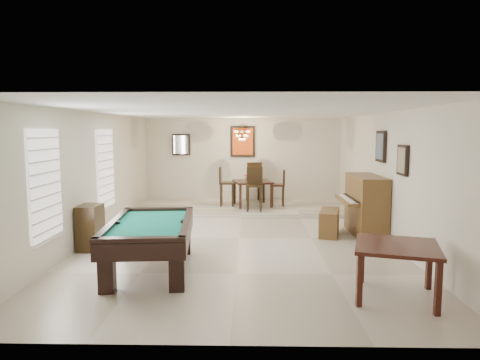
{
  "coord_description": "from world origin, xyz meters",
  "views": [
    {
      "loc": [
        0.2,
        -8.72,
        2.22
      ],
      "look_at": [
        0.0,
        0.6,
        1.15
      ],
      "focal_mm": 32.0,
      "sensor_mm": 36.0,
      "label": 1
    }
  ],
  "objects_px": {
    "upright_piano": "(359,205)",
    "flower_vase": "(253,172)",
    "dining_chair_west": "(227,186)",
    "piano_bench": "(329,222)",
    "apothecary_chest": "(90,227)",
    "dining_chair_south": "(254,189)",
    "dining_chair_north": "(253,182)",
    "pool_table": "(151,247)",
    "square_table": "(396,271)",
    "dining_chair_east": "(278,188)",
    "dining_table": "(252,191)",
    "chandelier": "(242,132)"
  },
  "relations": [
    {
      "from": "upright_piano",
      "to": "flower_vase",
      "type": "height_order",
      "value": "upright_piano"
    },
    {
      "from": "dining_chair_west",
      "to": "upright_piano",
      "type": "bearing_deg",
      "value": -133.27
    },
    {
      "from": "piano_bench",
      "to": "apothecary_chest",
      "type": "distance_m",
      "value": 4.87
    },
    {
      "from": "apothecary_chest",
      "to": "dining_chair_south",
      "type": "distance_m",
      "value": 4.6
    },
    {
      "from": "upright_piano",
      "to": "dining_chair_north",
      "type": "distance_m",
      "value": 4.25
    },
    {
      "from": "flower_vase",
      "to": "dining_chair_west",
      "type": "bearing_deg",
      "value": -179.75
    },
    {
      "from": "upright_piano",
      "to": "dining_chair_west",
      "type": "height_order",
      "value": "upright_piano"
    },
    {
      "from": "piano_bench",
      "to": "dining_chair_north",
      "type": "bearing_deg",
      "value": 113.61
    },
    {
      "from": "pool_table",
      "to": "dining_chair_south",
      "type": "xyz_separation_m",
      "value": [
        1.71,
        4.55,
        0.31
      ]
    },
    {
      "from": "apothecary_chest",
      "to": "square_table",
      "type": "bearing_deg",
      "value": -24.28
    },
    {
      "from": "flower_vase",
      "to": "dining_chair_east",
      "type": "height_order",
      "value": "flower_vase"
    },
    {
      "from": "pool_table",
      "to": "dining_chair_west",
      "type": "distance_m",
      "value": 5.4
    },
    {
      "from": "dining_chair_east",
      "to": "dining_chair_north",
      "type": "bearing_deg",
      "value": -135.57
    },
    {
      "from": "dining_chair_south",
      "to": "dining_chair_west",
      "type": "height_order",
      "value": "dining_chair_south"
    },
    {
      "from": "dining_table",
      "to": "dining_chair_north",
      "type": "xyz_separation_m",
      "value": [
        0.03,
        0.77,
        0.18
      ]
    },
    {
      "from": "flower_vase",
      "to": "dining_chair_north",
      "type": "distance_m",
      "value": 0.84
    },
    {
      "from": "piano_bench",
      "to": "dining_chair_west",
      "type": "height_order",
      "value": "dining_chair_west"
    },
    {
      "from": "square_table",
      "to": "dining_chair_south",
      "type": "xyz_separation_m",
      "value": [
        -1.83,
        5.6,
        0.33
      ]
    },
    {
      "from": "dining_chair_west",
      "to": "dining_chair_east",
      "type": "height_order",
      "value": "dining_chair_west"
    },
    {
      "from": "dining_chair_east",
      "to": "flower_vase",
      "type": "bearing_deg",
      "value": -86.19
    },
    {
      "from": "piano_bench",
      "to": "chandelier",
      "type": "bearing_deg",
      "value": 123.91
    },
    {
      "from": "square_table",
      "to": "chandelier",
      "type": "height_order",
      "value": "chandelier"
    },
    {
      "from": "dining_table",
      "to": "dining_chair_east",
      "type": "distance_m",
      "value": 0.72
    },
    {
      "from": "piano_bench",
      "to": "apothecary_chest",
      "type": "xyz_separation_m",
      "value": [
        -4.71,
        -1.25,
        0.16
      ]
    },
    {
      "from": "apothecary_chest",
      "to": "dining_chair_north",
      "type": "height_order",
      "value": "dining_chair_north"
    },
    {
      "from": "piano_bench",
      "to": "flower_vase",
      "type": "relative_size",
      "value": 4.12
    },
    {
      "from": "dining_chair_north",
      "to": "dining_chair_west",
      "type": "height_order",
      "value": "dining_chair_north"
    },
    {
      "from": "piano_bench",
      "to": "dining_chair_east",
      "type": "height_order",
      "value": "dining_chair_east"
    },
    {
      "from": "apothecary_chest",
      "to": "chandelier",
      "type": "relative_size",
      "value": 1.41
    },
    {
      "from": "pool_table",
      "to": "square_table",
      "type": "height_order",
      "value": "pool_table"
    },
    {
      "from": "square_table",
      "to": "dining_table",
      "type": "relative_size",
      "value": 1.05
    },
    {
      "from": "piano_bench",
      "to": "chandelier",
      "type": "relative_size",
      "value": 1.61
    },
    {
      "from": "chandelier",
      "to": "dining_chair_north",
      "type": "bearing_deg",
      "value": 67.1
    },
    {
      "from": "piano_bench",
      "to": "dining_chair_south",
      "type": "distance_m",
      "value": 2.68
    },
    {
      "from": "pool_table",
      "to": "chandelier",
      "type": "bearing_deg",
      "value": 70.31
    },
    {
      "from": "apothecary_chest",
      "to": "dining_chair_west",
      "type": "xyz_separation_m",
      "value": [
        2.36,
        4.13,
        0.25
      ]
    },
    {
      "from": "flower_vase",
      "to": "pool_table",
      "type": "bearing_deg",
      "value": -107.37
    },
    {
      "from": "flower_vase",
      "to": "chandelier",
      "type": "height_order",
      "value": "chandelier"
    },
    {
      "from": "chandelier",
      "to": "upright_piano",
      "type": "bearing_deg",
      "value": -48.11
    },
    {
      "from": "upright_piano",
      "to": "apothecary_chest",
      "type": "distance_m",
      "value": 5.48
    },
    {
      "from": "square_table",
      "to": "pool_table",
      "type": "bearing_deg",
      "value": 163.46
    },
    {
      "from": "pool_table",
      "to": "dining_chair_north",
      "type": "xyz_separation_m",
      "value": [
        1.7,
        6.08,
        0.33
      ]
    },
    {
      "from": "square_table",
      "to": "chandelier",
      "type": "distance_m",
      "value": 6.96
    },
    {
      "from": "apothecary_chest",
      "to": "upright_piano",
      "type": "bearing_deg",
      "value": 13.45
    },
    {
      "from": "upright_piano",
      "to": "apothecary_chest",
      "type": "relative_size",
      "value": 1.81
    },
    {
      "from": "square_table",
      "to": "dining_chair_east",
      "type": "bearing_deg",
      "value": 100.25
    },
    {
      "from": "apothecary_chest",
      "to": "piano_bench",
      "type": "bearing_deg",
      "value": 14.88
    },
    {
      "from": "dining_chair_north",
      "to": "dining_chair_south",
      "type": "bearing_deg",
      "value": 82.91
    },
    {
      "from": "dining_chair_north",
      "to": "dining_chair_west",
      "type": "xyz_separation_m",
      "value": [
        -0.75,
        -0.77,
        -0.04
      ]
    },
    {
      "from": "piano_bench",
      "to": "dining_chair_east",
      "type": "bearing_deg",
      "value": 107.51
    }
  ]
}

